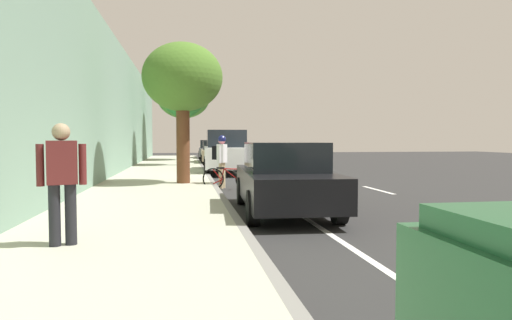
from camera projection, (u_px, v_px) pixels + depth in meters
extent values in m
plane|color=#2B2B2B|center=(255.00, 179.00, 17.90)|extent=(69.44, 69.44, 0.00)
cube|color=#B3B29B|center=(160.00, 178.00, 17.30)|extent=(3.58, 43.40, 0.16)
cube|color=gray|center=(208.00, 177.00, 17.59)|extent=(0.16, 43.40, 0.16)
cube|color=white|center=(254.00, 157.00, 38.71)|extent=(0.14, 2.20, 0.01)
cube|color=white|center=(262.00, 160.00, 34.57)|extent=(0.14, 2.20, 0.01)
cube|color=white|center=(273.00, 162.00, 30.43)|extent=(0.14, 2.20, 0.01)
cube|color=white|center=(287.00, 166.00, 26.29)|extent=(0.14, 2.20, 0.01)
cube|color=white|center=(306.00, 171.00, 22.14)|extent=(0.14, 2.20, 0.01)
cube|color=white|center=(333.00, 178.00, 18.00)|extent=(0.14, 2.20, 0.01)
cube|color=white|center=(378.00, 190.00, 13.86)|extent=(0.14, 2.20, 0.01)
cube|color=white|center=(460.00, 212.00, 9.72)|extent=(0.14, 2.20, 0.01)
cube|color=white|center=(245.00, 179.00, 17.83)|extent=(0.12, 43.40, 0.01)
cube|color=gray|center=(105.00, 105.00, 16.84)|extent=(0.50, 43.40, 5.75)
cube|color=slate|center=(210.00, 152.00, 34.62)|extent=(1.90, 4.45, 0.64)
cube|color=black|center=(210.00, 144.00, 34.60)|extent=(1.61, 2.15, 0.60)
cylinder|color=black|center=(200.00, 156.00, 33.18)|extent=(0.24, 0.67, 0.66)
cylinder|color=black|center=(222.00, 156.00, 33.39)|extent=(0.24, 0.67, 0.66)
cylinder|color=black|center=(200.00, 155.00, 35.89)|extent=(0.24, 0.67, 0.66)
cylinder|color=black|center=(220.00, 155.00, 36.09)|extent=(0.24, 0.67, 0.66)
cube|color=tan|center=(215.00, 155.00, 27.98)|extent=(1.86, 4.44, 0.64)
cube|color=black|center=(215.00, 145.00, 27.95)|extent=(1.60, 2.14, 0.60)
cylinder|color=black|center=(203.00, 160.00, 26.54)|extent=(0.24, 0.67, 0.66)
cylinder|color=black|center=(230.00, 160.00, 26.75)|extent=(0.24, 0.67, 0.66)
cylinder|color=black|center=(202.00, 158.00, 29.24)|extent=(0.24, 0.67, 0.66)
cylinder|color=black|center=(227.00, 158.00, 29.45)|extent=(0.24, 0.67, 0.66)
cube|color=white|center=(226.00, 157.00, 20.40)|extent=(2.07, 4.77, 0.90)
cube|color=black|center=(225.00, 139.00, 20.36)|extent=(1.79, 3.16, 0.76)
cylinder|color=black|center=(207.00, 168.00, 18.86)|extent=(0.25, 0.77, 0.76)
cylinder|color=black|center=(248.00, 167.00, 19.08)|extent=(0.25, 0.77, 0.76)
cylinder|color=black|center=(206.00, 164.00, 21.75)|extent=(0.25, 0.77, 0.76)
cylinder|color=black|center=(242.00, 164.00, 21.97)|extent=(0.25, 0.77, 0.76)
cube|color=black|center=(284.00, 185.00, 9.55)|extent=(1.99, 4.49, 0.64)
cube|color=black|center=(284.00, 156.00, 9.52)|extent=(1.66, 2.18, 0.60)
cylinder|color=black|center=(253.00, 208.00, 8.12)|extent=(0.25, 0.67, 0.66)
cylinder|color=black|center=(339.00, 206.00, 8.30)|extent=(0.25, 0.67, 0.66)
cylinder|color=black|center=(242.00, 191.00, 10.83)|extent=(0.25, 0.67, 0.66)
cylinder|color=black|center=(307.00, 190.00, 11.00)|extent=(0.25, 0.67, 0.66)
torus|color=black|center=(246.00, 179.00, 13.90)|extent=(0.67, 0.20, 0.68)
torus|color=black|center=(213.00, 179.00, 13.98)|extent=(0.67, 0.20, 0.68)
cylinder|color=#A51414|center=(234.00, 176.00, 13.93)|extent=(0.64, 0.18, 0.50)
cylinder|color=#A51414|center=(222.00, 176.00, 13.95)|extent=(0.14, 0.07, 0.47)
cylinder|color=#A51414|center=(232.00, 169.00, 13.92)|extent=(0.72, 0.20, 0.05)
cylinder|color=#A51414|center=(219.00, 181.00, 13.97)|extent=(0.35, 0.12, 0.19)
cylinder|color=#A51414|center=(217.00, 174.00, 13.96)|extent=(0.26, 0.09, 0.33)
cylinder|color=#A51414|center=(245.00, 174.00, 13.90)|extent=(0.12, 0.06, 0.33)
cube|color=black|center=(221.00, 168.00, 13.94)|extent=(0.26, 0.15, 0.05)
cylinder|color=black|center=(244.00, 167.00, 13.89)|extent=(0.13, 0.45, 0.03)
cylinder|color=#C6B284|center=(221.00, 176.00, 14.25)|extent=(0.15, 0.15, 0.84)
cylinder|color=#C6B284|center=(223.00, 175.00, 14.44)|extent=(0.15, 0.15, 0.84)
cube|color=white|center=(222.00, 153.00, 14.31)|extent=(0.37, 0.44, 0.59)
cylinder|color=white|center=(219.00, 155.00, 14.07)|extent=(0.10, 0.10, 0.56)
cylinder|color=white|center=(225.00, 154.00, 14.57)|extent=(0.10, 0.10, 0.56)
sphere|color=#CB6D7C|center=(222.00, 141.00, 14.30)|extent=(0.23, 0.23, 0.23)
sphere|color=navy|center=(222.00, 139.00, 14.29)|extent=(0.26, 0.26, 0.26)
cube|color=black|center=(216.00, 153.00, 14.37)|extent=(0.29, 0.35, 0.44)
cylinder|color=brown|center=(184.00, 136.00, 30.64)|extent=(0.41, 0.41, 3.36)
ellipsoid|color=#4A8E36|center=(184.00, 97.00, 30.51)|extent=(3.61, 3.61, 2.99)
cylinder|color=brown|center=(184.00, 135.00, 24.46)|extent=(0.45, 0.45, 3.28)
ellipsoid|color=#2D7931|center=(183.00, 93.00, 24.36)|extent=(2.43, 2.43, 2.67)
cylinder|color=brown|center=(183.00, 141.00, 14.42)|extent=(0.43, 0.43, 2.72)
ellipsoid|color=#4B7729|center=(183.00, 77.00, 14.32)|extent=(2.58, 2.58, 2.21)
cylinder|color=black|center=(71.00, 214.00, 5.99)|extent=(0.15, 0.15, 0.82)
cylinder|color=black|center=(55.00, 215.00, 5.90)|extent=(0.15, 0.15, 0.82)
cube|color=#591E1E|center=(62.00, 162.00, 5.91)|extent=(0.43, 0.33, 0.58)
cylinder|color=#591E1E|center=(83.00, 164.00, 6.02)|extent=(0.10, 0.10, 0.55)
cylinder|color=#591E1E|center=(40.00, 165.00, 5.80)|extent=(0.10, 0.10, 0.55)
sphere|color=tan|center=(61.00, 132.00, 5.89)|extent=(0.23, 0.23, 0.23)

